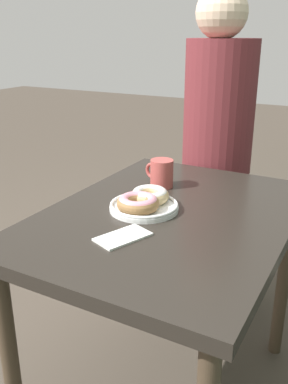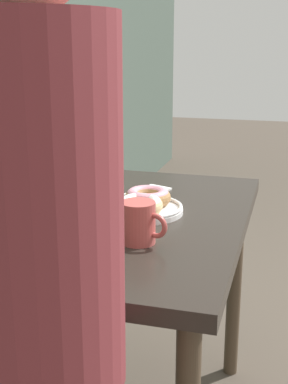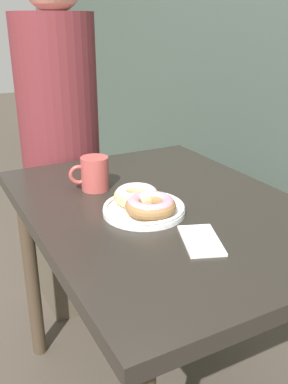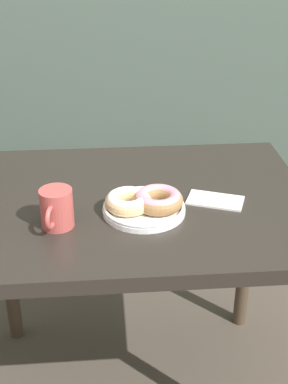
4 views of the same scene
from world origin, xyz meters
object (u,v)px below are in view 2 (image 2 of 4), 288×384
person_figure (26,339)px  dining_table (115,244)px  donut_plate (144,203)px  napkin (148,192)px  coffee_mug (139,222)px

person_figure → dining_table: bearing=7.3°
donut_plate → napkin: size_ratio=1.41×
coffee_mug → napkin: size_ratio=0.70×
donut_plate → napkin: bearing=12.6°
dining_table → coffee_mug: bearing=-146.5°
dining_table → person_figure: 0.69m
coffee_mug → dining_table: bearing=33.5°
donut_plate → coffee_mug: 0.23m
dining_table → donut_plate: size_ratio=4.13×
person_figure → napkin: (0.89, 0.05, -0.01)m
coffee_mug → person_figure: (-0.48, 0.04, -0.04)m
dining_table → donut_plate: bearing=-72.2°
coffee_mug → person_figure: person_figure is taller
coffee_mug → napkin: coffee_mug is taller
dining_table → person_figure: (-0.67, -0.09, 0.11)m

